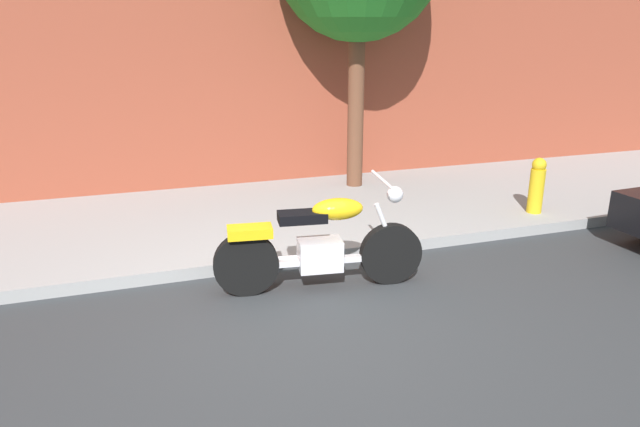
# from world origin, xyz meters

# --- Properties ---
(ground_plane) EXTENTS (60.00, 60.00, 0.00)m
(ground_plane) POSITION_xyz_m (0.00, 0.00, 0.00)
(ground_plane) COLOR #303335
(sidewalk) EXTENTS (21.05, 3.24, 0.14)m
(sidewalk) POSITION_xyz_m (0.00, 2.88, 0.07)
(sidewalk) COLOR #979797
(sidewalk) RESTS_ON ground
(motorcycle) EXTENTS (2.16, 0.72, 1.15)m
(motorcycle) POSITION_xyz_m (0.32, 0.65, 0.47)
(motorcycle) COLOR black
(motorcycle) RESTS_ON ground
(fire_hydrant) EXTENTS (0.20, 0.20, 0.91)m
(fire_hydrant) POSITION_xyz_m (3.79, 1.73, 0.46)
(fire_hydrant) COLOR gold
(fire_hydrant) RESTS_ON ground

